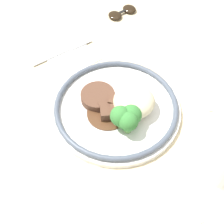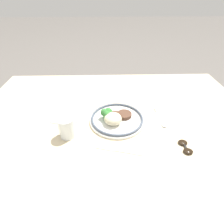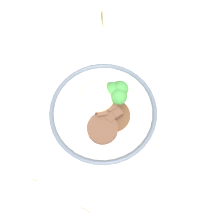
{
  "view_description": "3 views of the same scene",
  "coord_description": "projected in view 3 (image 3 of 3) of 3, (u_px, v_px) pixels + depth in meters",
  "views": [
    {
      "loc": [
        0.34,
        -0.21,
        0.59
      ],
      "look_at": [
        0.0,
        -0.01,
        0.07
      ],
      "focal_mm": 50.0,
      "sensor_mm": 36.0,
      "label": 1
    },
    {
      "loc": [
        0.03,
        0.73,
        0.62
      ],
      "look_at": [
        0.01,
        -0.0,
        0.08
      ],
      "focal_mm": 28.0,
      "sensor_mm": 36.0,
      "label": 2
    },
    {
      "loc": [
        -0.23,
        -0.15,
        0.79
      ],
      "look_at": [
        -0.01,
        -0.01,
        0.08
      ],
      "focal_mm": 50.0,
      "sensor_mm": 36.0,
      "label": 3
    }
  ],
  "objects": [
    {
      "name": "ground_plane",
      "position": [
        110.0,
        117.0,
        0.83
      ],
      "size": [
        8.0,
        8.0,
        0.0
      ],
      "primitive_type": "plane",
      "color": "#5B5651"
    },
    {
      "name": "dining_table",
      "position": [
        110.0,
        115.0,
        0.82
      ],
      "size": [
        1.56,
        1.14,
        0.04
      ],
      "color": "beige",
      "rests_on": "ground"
    },
    {
      "name": "napkin",
      "position": [
        60.0,
        192.0,
        0.73
      ],
      "size": [
        0.15,
        0.13,
        0.0
      ],
      "color": "white",
      "rests_on": "dining_table"
    },
    {
      "name": "plate",
      "position": [
        104.0,
        109.0,
        0.78
      ],
      "size": [
        0.28,
        0.28,
        0.07
      ],
      "color": "white",
      "rests_on": "dining_table"
    },
    {
      "name": "juice_glass",
      "position": [
        116.0,
        20.0,
        0.85
      ],
      "size": [
        0.07,
        0.07,
        0.1
      ],
      "color": "yellow",
      "rests_on": "dining_table"
    },
    {
      "name": "fork",
      "position": [
        53.0,
        195.0,
        0.72
      ],
      "size": [
        0.02,
        0.17,
        0.0
      ],
      "rotation": [
        0.0,
        0.0,
        1.64
      ],
      "color": "#B7B7BC",
      "rests_on": "napkin"
    },
    {
      "name": "knife",
      "position": [
        42.0,
        73.0,
        0.84
      ],
      "size": [
        0.21,
        0.06,
        0.0
      ],
      "rotation": [
        0.0,
        0.0,
        -0.25
      ],
      "color": "#B7B7BC",
      "rests_on": "dining_table"
    },
    {
      "name": "spoon",
      "position": [
        158.0,
        28.0,
        0.89
      ],
      "size": [
        0.17,
        0.02,
        0.01
      ],
      "rotation": [
        0.0,
        0.0,
        -0.03
      ],
      "color": "#B7B7BC",
      "rests_on": "dining_table"
    }
  ]
}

